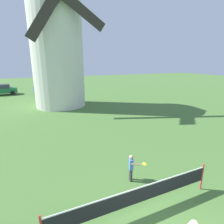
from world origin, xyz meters
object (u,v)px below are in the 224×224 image
(windmill, at_px, (56,35))
(player_far, at_px, (132,166))
(parked_car_blue, at_px, (47,88))
(tennis_net, at_px, (138,196))
(parked_car_green, at_px, (1,90))

(windmill, height_order, player_far, windmill)
(player_far, relative_size, parked_car_blue, 0.29)
(windmill, bearing_deg, player_far, -88.49)
(parked_car_blue, bearing_deg, tennis_net, -89.46)
(parked_car_green, bearing_deg, windmill, -56.62)
(parked_car_green, bearing_deg, parked_car_blue, -8.77)
(tennis_net, relative_size, parked_car_green, 1.34)
(windmill, distance_m, tennis_net, 17.91)
(windmill, xyz_separation_m, player_far, (0.40, -15.01, -6.74))
(player_far, xyz_separation_m, parked_car_blue, (-0.95, 24.64, 0.14))
(tennis_net, xyz_separation_m, player_far, (0.71, 1.59, -0.02))
(parked_car_green, bearing_deg, tennis_net, -76.20)
(windmill, height_order, parked_car_green, windmill)
(windmill, relative_size, parked_car_blue, 3.62)
(parked_car_green, relative_size, parked_car_blue, 1.08)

